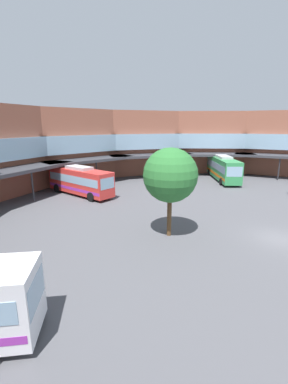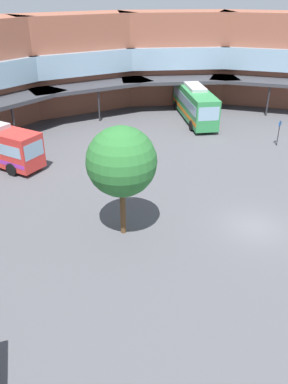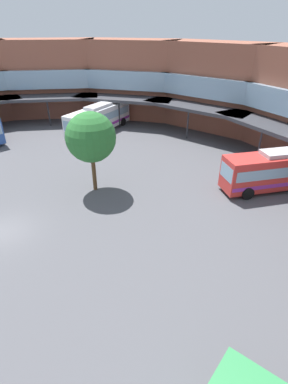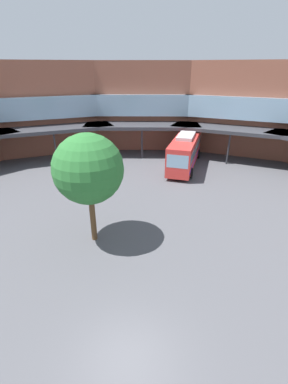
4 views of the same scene
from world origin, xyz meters
The scene contains 5 objects.
ground_plane centered at (0.00, 0.00, 0.00)m, with size 114.63×114.63×0.00m, color #515156.
station_building centered at (0.00, 17.38, 5.61)m, with size 71.11×43.74×11.17m.
bus_0 centered at (4.94, 22.77, 1.87)m, with size 5.07×10.52×3.70m.
bus_1 centered at (22.10, 7.39, 2.01)m, with size 11.76×6.89×3.96m.
plaza_tree centered at (-2.81, 8.20, 4.96)m, with size 4.27×4.27×7.11m.
Camera 1 is at (-22.07, 1.93, 8.74)m, focal length 24.81 mm.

